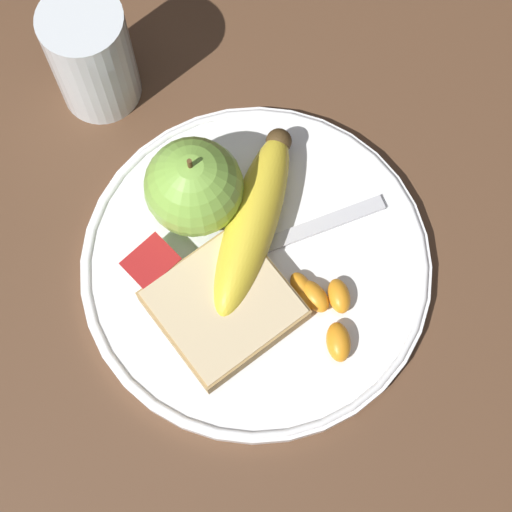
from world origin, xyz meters
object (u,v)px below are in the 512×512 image
jam_packet (152,265)px  apple (190,190)px  juice_glass (92,59)px  bread_slice (224,306)px  fork (273,243)px  banana (253,220)px  plate (256,266)px

jam_packet → apple: bearing=-164.7°
juice_glass → bread_slice: bearing=74.5°
fork → jam_packet: bearing=-8.6°
bread_slice → fork: size_ratio=0.69×
bread_slice → jam_packet: same height
juice_glass → banana: bearing=90.6°
bread_slice → fork: (-0.07, -0.01, -0.01)m
juice_glass → bread_slice: juice_glass is taller
plate → jam_packet: 0.08m
plate → bread_slice: (0.04, 0.01, 0.02)m
juice_glass → apple: size_ratio=1.23×
fork → plate: bearing=29.8°
plate → juice_glass: bearing=-94.7°
fork → juice_glass: bearing=-66.3°
juice_glass → fork: 0.21m
apple → bread_slice: size_ratio=0.80×
juice_glass → apple: juice_glass is taller
juice_glass → bread_slice: (0.06, 0.22, -0.03)m
juice_glass → fork: juice_glass is taller
fork → jam_packet: (0.08, -0.05, 0.01)m
fork → banana: bearing=-59.9°
juice_glass → apple: bearing=81.6°
plate → juice_glass: (-0.02, -0.21, 0.04)m
bread_slice → fork: 0.07m
plate → fork: 0.02m
juice_glass → fork: size_ratio=0.68×
apple → banana: size_ratio=0.55×
plate → fork: (-0.02, -0.00, 0.01)m
jam_packet → plate: bearing=139.3°
bread_slice → juice_glass: bearing=-105.5°
juice_glass → banana: size_ratio=0.67×
apple → bread_slice: 0.09m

